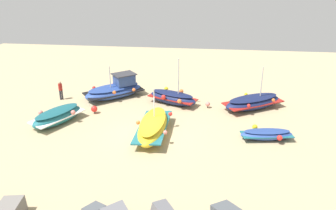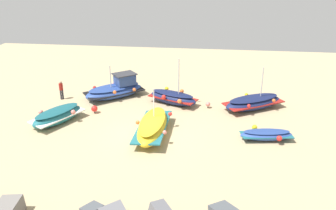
{
  "view_description": "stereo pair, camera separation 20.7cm",
  "coord_description": "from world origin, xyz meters",
  "px_view_note": "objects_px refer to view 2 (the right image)",
  "views": [
    {
      "loc": [
        -3.58,
        20.57,
        10.79
      ],
      "look_at": [
        -0.77,
        -3.18,
        0.9
      ],
      "focal_mm": 37.71,
      "sensor_mm": 36.0,
      "label": 1
    },
    {
      "loc": [
        -3.78,
        20.54,
        10.79
      ],
      "look_at": [
        -0.77,
        -3.18,
        0.9
      ],
      "focal_mm": 37.71,
      "sensor_mm": 36.0,
      "label": 2
    }
  ],
  "objects_px": {
    "fishing_boat_0": "(58,116)",
    "person_walking": "(61,89)",
    "fishing_boat_5": "(116,90)",
    "mooring_buoy_1": "(94,109)",
    "fishing_boat_1": "(173,98)",
    "mooring_buoy_0": "(208,104)",
    "fishing_boat_4": "(153,126)",
    "fishing_boat_3": "(266,135)",
    "fishing_boat_2": "(253,103)"
  },
  "relations": [
    {
      "from": "fishing_boat_1",
      "to": "fishing_boat_4",
      "type": "bearing_deg",
      "value": 106.02
    },
    {
      "from": "fishing_boat_0",
      "to": "mooring_buoy_1",
      "type": "bearing_deg",
      "value": -17.7
    },
    {
      "from": "fishing_boat_3",
      "to": "person_walking",
      "type": "bearing_deg",
      "value": -26.57
    },
    {
      "from": "fishing_boat_3",
      "to": "fishing_boat_4",
      "type": "xyz_separation_m",
      "value": [
        7.4,
        0.24,
        0.26
      ]
    },
    {
      "from": "mooring_buoy_1",
      "to": "fishing_boat_2",
      "type": "bearing_deg",
      "value": -168.93
    },
    {
      "from": "fishing_boat_2",
      "to": "mooring_buoy_1",
      "type": "bearing_deg",
      "value": -20.49
    },
    {
      "from": "fishing_boat_2",
      "to": "fishing_boat_4",
      "type": "bearing_deg",
      "value": 5.36
    },
    {
      "from": "mooring_buoy_1",
      "to": "fishing_boat_0",
      "type": "bearing_deg",
      "value": 44.5
    },
    {
      "from": "fishing_boat_0",
      "to": "person_walking",
      "type": "xyz_separation_m",
      "value": [
        1.57,
        -4.44,
        0.37
      ]
    },
    {
      "from": "fishing_boat_0",
      "to": "fishing_boat_1",
      "type": "distance_m",
      "value": 8.96
    },
    {
      "from": "fishing_boat_1",
      "to": "mooring_buoy_0",
      "type": "relative_size",
      "value": 8.39
    },
    {
      "from": "fishing_boat_1",
      "to": "fishing_boat_4",
      "type": "height_order",
      "value": "fishing_boat_1"
    },
    {
      "from": "mooring_buoy_1",
      "to": "person_walking",
      "type": "bearing_deg",
      "value": -34.2
    },
    {
      "from": "fishing_boat_5",
      "to": "mooring_buoy_0",
      "type": "height_order",
      "value": "fishing_boat_5"
    },
    {
      "from": "fishing_boat_0",
      "to": "fishing_boat_3",
      "type": "relative_size",
      "value": 1.21
    },
    {
      "from": "fishing_boat_3",
      "to": "fishing_boat_4",
      "type": "height_order",
      "value": "fishing_boat_4"
    },
    {
      "from": "fishing_boat_0",
      "to": "mooring_buoy_0",
      "type": "relative_size",
      "value": 8.39
    },
    {
      "from": "fishing_boat_4",
      "to": "person_walking",
      "type": "relative_size",
      "value": 3.33
    },
    {
      "from": "fishing_boat_4",
      "to": "person_walking",
      "type": "distance_m",
      "value": 10.12
    },
    {
      "from": "fishing_boat_4",
      "to": "person_walking",
      "type": "height_order",
      "value": "fishing_boat_4"
    },
    {
      "from": "fishing_boat_1",
      "to": "fishing_boat_3",
      "type": "height_order",
      "value": "fishing_boat_1"
    },
    {
      "from": "fishing_boat_3",
      "to": "fishing_boat_4",
      "type": "bearing_deg",
      "value": -6.84
    },
    {
      "from": "fishing_boat_2",
      "to": "mooring_buoy_0",
      "type": "relative_size",
      "value": 9.95
    },
    {
      "from": "fishing_boat_0",
      "to": "fishing_boat_2",
      "type": "distance_m",
      "value": 14.69
    },
    {
      "from": "mooring_buoy_0",
      "to": "fishing_boat_0",
      "type": "bearing_deg",
      "value": 21.1
    },
    {
      "from": "fishing_boat_3",
      "to": "fishing_boat_4",
      "type": "distance_m",
      "value": 7.41
    },
    {
      "from": "fishing_boat_3",
      "to": "fishing_boat_5",
      "type": "xyz_separation_m",
      "value": [
        11.62,
        -6.22,
        0.33
      ]
    },
    {
      "from": "fishing_boat_0",
      "to": "fishing_boat_4",
      "type": "distance_m",
      "value": 7.05
    },
    {
      "from": "fishing_boat_2",
      "to": "fishing_boat_5",
      "type": "distance_m",
      "value": 11.32
    },
    {
      "from": "fishing_boat_3",
      "to": "person_walking",
      "type": "height_order",
      "value": "person_walking"
    },
    {
      "from": "fishing_boat_2",
      "to": "fishing_boat_5",
      "type": "height_order",
      "value": "fishing_boat_2"
    },
    {
      "from": "person_walking",
      "to": "mooring_buoy_0",
      "type": "distance_m",
      "value": 12.12
    },
    {
      "from": "fishing_boat_2",
      "to": "fishing_boat_4",
      "type": "xyz_separation_m",
      "value": [
        7.04,
        5.29,
        0.06
      ]
    },
    {
      "from": "fishing_boat_5",
      "to": "mooring_buoy_1",
      "type": "relative_size",
      "value": 8.61
    },
    {
      "from": "fishing_boat_3",
      "to": "person_walking",
      "type": "xyz_separation_m",
      "value": [
        15.96,
        -5.15,
        0.58
      ]
    },
    {
      "from": "mooring_buoy_0",
      "to": "fishing_boat_3",
      "type": "bearing_deg",
      "value": 128.9
    },
    {
      "from": "fishing_boat_1",
      "to": "mooring_buoy_0",
      "type": "height_order",
      "value": "fishing_boat_1"
    },
    {
      "from": "fishing_boat_5",
      "to": "person_walking",
      "type": "height_order",
      "value": "fishing_boat_5"
    },
    {
      "from": "fishing_boat_1",
      "to": "fishing_boat_3",
      "type": "bearing_deg",
      "value": 165.11
    },
    {
      "from": "fishing_boat_1",
      "to": "mooring_buoy_0",
      "type": "xyz_separation_m",
      "value": [
        -2.83,
        0.51,
        -0.22
      ]
    },
    {
      "from": "fishing_boat_1",
      "to": "fishing_boat_5",
      "type": "xyz_separation_m",
      "value": [
        4.94,
        -0.93,
        0.13
      ]
    },
    {
      "from": "fishing_boat_5",
      "to": "mooring_buoy_0",
      "type": "xyz_separation_m",
      "value": [
        -7.77,
        1.44,
        -0.34
      ]
    },
    {
      "from": "mooring_buoy_1",
      "to": "fishing_boat_3",
      "type": "bearing_deg",
      "value": 167.65
    },
    {
      "from": "fishing_boat_1",
      "to": "fishing_boat_3",
      "type": "distance_m",
      "value": 8.52
    },
    {
      "from": "fishing_boat_5",
      "to": "person_walking",
      "type": "bearing_deg",
      "value": 154.17
    },
    {
      "from": "fishing_boat_2",
      "to": "mooring_buoy_0",
      "type": "height_order",
      "value": "fishing_boat_2"
    },
    {
      "from": "fishing_boat_0",
      "to": "fishing_boat_4",
      "type": "xyz_separation_m",
      "value": [
        -6.99,
        0.95,
        0.04
      ]
    },
    {
      "from": "fishing_boat_1",
      "to": "fishing_boat_5",
      "type": "relative_size",
      "value": 0.83
    },
    {
      "from": "fishing_boat_1",
      "to": "person_walking",
      "type": "height_order",
      "value": "fishing_boat_1"
    },
    {
      "from": "fishing_boat_2",
      "to": "fishing_boat_4",
      "type": "relative_size",
      "value": 0.96
    }
  ]
}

